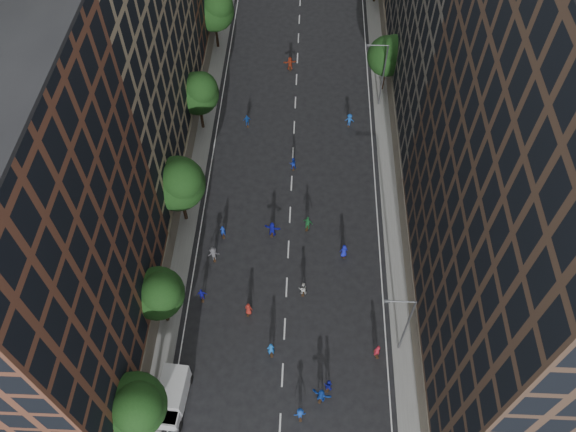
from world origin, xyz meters
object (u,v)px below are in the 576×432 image
(skater_2, at_px, (328,385))
(streetlamp_near, at_px, (405,323))
(streetlamp_far, at_px, (382,72))
(skater_1, at_px, (271,349))
(cargo_van, at_px, (172,396))

(skater_2, bearing_deg, streetlamp_near, -135.32)
(streetlamp_far, relative_size, skater_1, 4.70)
(skater_1, bearing_deg, streetlamp_far, -125.01)
(skater_2, bearing_deg, streetlamp_far, -87.53)
(skater_1, bearing_deg, cargo_van, 13.88)
(skater_1, bearing_deg, streetlamp_near, 168.66)
(skater_1, distance_m, skater_2, 6.00)
(streetlamp_near, xyz_separation_m, cargo_van, (-19.66, -5.75, -3.78))
(streetlamp_far, xyz_separation_m, cargo_van, (-19.66, -38.75, -3.78))
(cargo_van, bearing_deg, streetlamp_far, 67.93)
(streetlamp_far, bearing_deg, skater_1, -108.69)
(skater_2, bearing_deg, cargo_van, 19.53)
(cargo_van, height_order, skater_2, cargo_van)
(cargo_van, relative_size, skater_1, 2.65)
(streetlamp_near, xyz_separation_m, skater_2, (-6.32, -4.03, -4.39))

